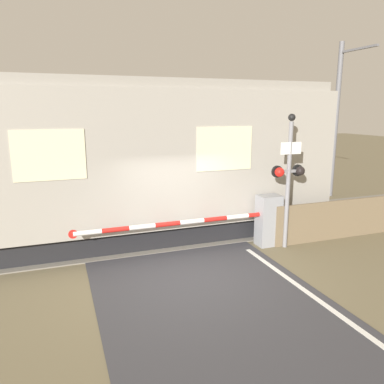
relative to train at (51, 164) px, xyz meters
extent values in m
plane|color=#6B6047|center=(2.73, -3.15, -2.19)|extent=(80.00, 80.00, 0.00)
cube|color=slate|center=(2.73, 0.00, -2.18)|extent=(36.00, 3.20, 0.03)
cube|color=#595451|center=(2.73, -0.72, -2.11)|extent=(36.00, 0.08, 0.10)
cube|color=#595451|center=(2.73, 0.72, -2.11)|extent=(36.00, 0.08, 0.10)
cube|color=black|center=(0.00, 0.00, -1.89)|extent=(13.91, 2.71, 0.60)
cube|color=#9E998E|center=(0.00, 0.00, 0.13)|extent=(15.12, 3.19, 3.45)
cube|color=gray|center=(0.00, 0.00, 1.98)|extent=(14.81, 2.93, 0.24)
cube|color=beige|center=(4.16, -1.60, 0.39)|extent=(1.51, 0.02, 1.10)
cube|color=beige|center=(0.00, -1.60, 0.39)|extent=(1.51, 0.02, 1.10)
cube|color=gray|center=(5.31, -1.96, -1.51)|extent=(0.60, 0.44, 1.36)
cylinder|color=gray|center=(5.31, -1.96, -1.32)|extent=(0.16, 0.16, 0.18)
cylinder|color=red|center=(5.00, -1.96, -1.32)|extent=(0.62, 0.11, 0.11)
cylinder|color=white|center=(4.38, -1.96, -1.32)|extent=(0.62, 0.11, 0.11)
cylinder|color=red|center=(3.76, -1.96, -1.32)|extent=(0.62, 0.11, 0.11)
cylinder|color=white|center=(3.14, -1.96, -1.32)|extent=(0.62, 0.11, 0.11)
cylinder|color=red|center=(2.52, -1.96, -1.32)|extent=(0.62, 0.11, 0.11)
cylinder|color=white|center=(1.91, -1.96, -1.32)|extent=(0.62, 0.11, 0.11)
cylinder|color=red|center=(1.29, -1.96, -1.32)|extent=(0.62, 0.11, 0.11)
cylinder|color=white|center=(0.67, -1.96, -1.32)|extent=(0.62, 0.11, 0.11)
cylinder|color=red|center=(0.36, -1.96, -1.32)|extent=(0.20, 0.02, 0.20)
cylinder|color=gray|center=(5.65, -2.25, -0.56)|extent=(0.11, 0.11, 3.26)
cube|color=gray|center=(5.65, -2.25, -0.17)|extent=(0.73, 0.07, 0.07)
sphere|color=red|center=(5.35, -2.30, -0.17)|extent=(0.24, 0.24, 0.24)
sphere|color=black|center=(5.95, -2.30, -0.17)|extent=(0.24, 0.24, 0.24)
cylinder|color=black|center=(5.35, -2.19, -0.17)|extent=(0.30, 0.06, 0.30)
cylinder|color=black|center=(5.95, -2.19, -0.17)|extent=(0.30, 0.06, 0.30)
cube|color=white|center=(5.65, -2.29, 0.42)|extent=(0.59, 0.02, 0.30)
sphere|color=black|center=(5.65, -2.25, 1.17)|extent=(0.18, 0.18, 0.18)
cylinder|color=slate|center=(10.90, 2.28, 0.88)|extent=(0.20, 0.20, 6.14)
cube|color=slate|center=(10.90, 1.38, 3.55)|extent=(0.10, 1.80, 0.08)
cube|color=#726047|center=(7.28, -2.19, -1.64)|extent=(3.77, 0.06, 1.10)
camera|label=1|loc=(0.14, -10.20, 1.35)|focal=35.00mm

